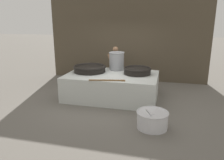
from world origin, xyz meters
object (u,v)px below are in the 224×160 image
at_px(giant_wok_near, 90,68).
at_px(stock_pot, 117,61).
at_px(cook, 115,65).
at_px(giant_wok_far, 137,70).
at_px(prep_bowl_vegetables, 152,119).

bearing_deg(giant_wok_near, stock_pot, 33.58).
bearing_deg(cook, giant_wok_far, 137.55).
bearing_deg(prep_bowl_vegetables, giant_wok_far, 107.81).
height_order(stock_pot, cook, cook).
distance_m(giant_wok_far, stock_pot, 0.91).
bearing_deg(prep_bowl_vegetables, cook, 117.61).
relative_size(stock_pot, cook, 0.41).
bearing_deg(stock_pot, giant_wok_near, -146.42).
bearing_deg(prep_bowl_vegetables, giant_wok_near, 138.96).
height_order(giant_wok_far, cook, cook).
xyz_separation_m(giant_wok_near, prep_bowl_vegetables, (2.22, -1.93, -0.68)).
bearing_deg(stock_pot, prep_bowl_vegetables, -59.92).
relative_size(stock_pot, prep_bowl_vegetables, 0.64).
distance_m(giant_wok_near, cook, 1.34).
relative_size(giant_wok_far, stock_pot, 1.43).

